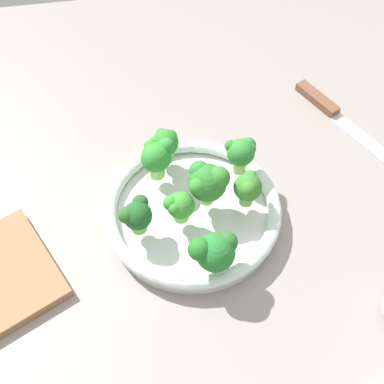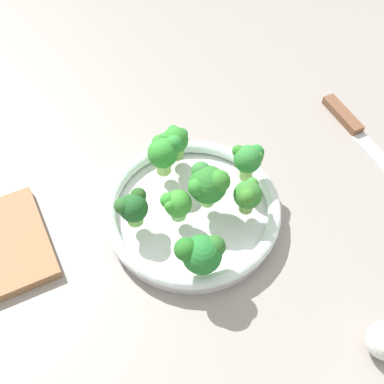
{
  "view_description": "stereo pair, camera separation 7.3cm",
  "coord_description": "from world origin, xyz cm",
  "px_view_note": "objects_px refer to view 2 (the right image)",
  "views": [
    {
      "loc": [
        -11.02,
        -41.07,
        65.11
      ],
      "look_at": [
        -3.79,
        2.11,
        6.72
      ],
      "focal_mm": 47.13,
      "sensor_mm": 36.0,
      "label": 1
    },
    {
      "loc": [
        -3.76,
        -41.67,
        65.11
      ],
      "look_at": [
        -3.79,
        2.11,
        6.72
      ],
      "focal_mm": 47.13,
      "sensor_mm": 36.0,
      "label": 2
    }
  ],
  "objects_px": {
    "broccoli_floret_4": "(208,184)",
    "knife": "(359,133)",
    "broccoli_floret_0": "(176,205)",
    "broccoli_floret_5": "(249,159)",
    "broccoli_floret_7": "(201,253)",
    "broccoli_floret_2": "(248,196)",
    "broccoli_floret_6": "(175,140)",
    "broccoli_floret_3": "(133,207)",
    "broccoli_floret_1": "(164,153)",
    "bowl": "(192,211)"
  },
  "relations": [
    {
      "from": "broccoli_floret_3",
      "to": "bowl",
      "type": "bearing_deg",
      "value": 18.66
    },
    {
      "from": "broccoli_floret_0",
      "to": "knife",
      "type": "distance_m",
      "value": 0.38
    },
    {
      "from": "broccoli_floret_0",
      "to": "knife",
      "type": "height_order",
      "value": "broccoli_floret_0"
    },
    {
      "from": "broccoli_floret_5",
      "to": "broccoli_floret_7",
      "type": "height_order",
      "value": "same"
    },
    {
      "from": "broccoli_floret_5",
      "to": "broccoli_floret_7",
      "type": "relative_size",
      "value": 0.92
    },
    {
      "from": "broccoli_floret_4",
      "to": "broccoli_floret_7",
      "type": "distance_m",
      "value": 0.11
    },
    {
      "from": "broccoli_floret_2",
      "to": "broccoli_floret_7",
      "type": "height_order",
      "value": "broccoli_floret_7"
    },
    {
      "from": "broccoli_floret_4",
      "to": "broccoli_floret_5",
      "type": "distance_m",
      "value": 0.08
    },
    {
      "from": "broccoli_floret_0",
      "to": "broccoli_floret_3",
      "type": "distance_m",
      "value": 0.06
    },
    {
      "from": "broccoli_floret_2",
      "to": "broccoli_floret_3",
      "type": "xyz_separation_m",
      "value": [
        -0.16,
        -0.02,
        -0.0
      ]
    },
    {
      "from": "broccoli_floret_7",
      "to": "knife",
      "type": "xyz_separation_m",
      "value": [
        0.28,
        0.28,
        -0.07
      ]
    },
    {
      "from": "broccoli_floret_6",
      "to": "knife",
      "type": "distance_m",
      "value": 0.34
    },
    {
      "from": "broccoli_floret_1",
      "to": "broccoli_floret_4",
      "type": "distance_m",
      "value": 0.09
    },
    {
      "from": "broccoli_floret_3",
      "to": "knife",
      "type": "distance_m",
      "value": 0.43
    },
    {
      "from": "bowl",
      "to": "broccoli_floret_3",
      "type": "relative_size",
      "value": 5.07
    },
    {
      "from": "broccoli_floret_2",
      "to": "broccoli_floret_6",
      "type": "height_order",
      "value": "broccoli_floret_2"
    },
    {
      "from": "broccoli_floret_6",
      "to": "broccoli_floret_7",
      "type": "distance_m",
      "value": 0.21
    },
    {
      "from": "bowl",
      "to": "broccoli_floret_0",
      "type": "distance_m",
      "value": 0.06
    },
    {
      "from": "broccoli_floret_7",
      "to": "bowl",
      "type": "bearing_deg",
      "value": 96.27
    },
    {
      "from": "broccoli_floret_0",
      "to": "broccoli_floret_1",
      "type": "bearing_deg",
      "value": 102.13
    },
    {
      "from": "broccoli_floret_1",
      "to": "broccoli_floret_6",
      "type": "distance_m",
      "value": 0.04
    },
    {
      "from": "broccoli_floret_0",
      "to": "broccoli_floret_1",
      "type": "height_order",
      "value": "broccoli_floret_1"
    },
    {
      "from": "broccoli_floret_7",
      "to": "knife",
      "type": "relative_size",
      "value": 0.27
    },
    {
      "from": "broccoli_floret_4",
      "to": "broccoli_floret_2",
      "type": "bearing_deg",
      "value": -14.48
    },
    {
      "from": "broccoli_floret_1",
      "to": "broccoli_floret_7",
      "type": "height_order",
      "value": "broccoli_floret_1"
    },
    {
      "from": "bowl",
      "to": "broccoli_floret_1",
      "type": "bearing_deg",
      "value": 122.48
    },
    {
      "from": "broccoli_floret_2",
      "to": "broccoli_floret_7",
      "type": "distance_m",
      "value": 0.12
    },
    {
      "from": "broccoli_floret_5",
      "to": "broccoli_floret_6",
      "type": "distance_m",
      "value": 0.12
    },
    {
      "from": "bowl",
      "to": "broccoli_floret_6",
      "type": "distance_m",
      "value": 0.11
    },
    {
      "from": "broccoli_floret_3",
      "to": "broccoli_floret_6",
      "type": "height_order",
      "value": "broccoli_floret_6"
    },
    {
      "from": "broccoli_floret_4",
      "to": "knife",
      "type": "bearing_deg",
      "value": 32.67
    },
    {
      "from": "knife",
      "to": "bowl",
      "type": "bearing_deg",
      "value": -148.93
    },
    {
      "from": "broccoli_floret_2",
      "to": "broccoli_floret_3",
      "type": "distance_m",
      "value": 0.16
    },
    {
      "from": "bowl",
      "to": "broccoli_floret_6",
      "type": "bearing_deg",
      "value": 105.09
    },
    {
      "from": "broccoli_floret_3",
      "to": "broccoli_floret_6",
      "type": "bearing_deg",
      "value": 65.98
    },
    {
      "from": "broccoli_floret_1",
      "to": "broccoli_floret_3",
      "type": "height_order",
      "value": "broccoli_floret_1"
    },
    {
      "from": "broccoli_floret_3",
      "to": "broccoli_floret_4",
      "type": "bearing_deg",
      "value": 16.57
    },
    {
      "from": "broccoli_floret_3",
      "to": "broccoli_floret_4",
      "type": "distance_m",
      "value": 0.11
    },
    {
      "from": "bowl",
      "to": "broccoli_floret_0",
      "type": "bearing_deg",
      "value": -135.09
    },
    {
      "from": "broccoli_floret_1",
      "to": "broccoli_floret_5",
      "type": "xyz_separation_m",
      "value": [
        0.13,
        -0.01,
        -0.0
      ]
    },
    {
      "from": "broccoli_floret_2",
      "to": "broccoli_floret_6",
      "type": "relative_size",
      "value": 1.06
    },
    {
      "from": "bowl",
      "to": "broccoli_floret_6",
      "type": "relative_size",
      "value": 4.81
    },
    {
      "from": "bowl",
      "to": "broccoli_floret_3",
      "type": "distance_m",
      "value": 0.1
    },
    {
      "from": "broccoli_floret_3",
      "to": "broccoli_floret_7",
      "type": "xyz_separation_m",
      "value": [
        0.09,
        -0.08,
        0.0
      ]
    },
    {
      "from": "broccoli_floret_4",
      "to": "broccoli_floret_7",
      "type": "bearing_deg",
      "value": -96.14
    },
    {
      "from": "bowl",
      "to": "broccoli_floret_4",
      "type": "xyz_separation_m",
      "value": [
        0.02,
        0.0,
        0.06
      ]
    },
    {
      "from": "broccoli_floret_3",
      "to": "broccoli_floret_4",
      "type": "xyz_separation_m",
      "value": [
        0.11,
        0.03,
        0.01
      ]
    },
    {
      "from": "broccoli_floret_1",
      "to": "broccoli_floret_6",
      "type": "bearing_deg",
      "value": 64.48
    },
    {
      "from": "broccoli_floret_7",
      "to": "broccoli_floret_6",
      "type": "bearing_deg",
      "value": 100.59
    },
    {
      "from": "broccoli_floret_5",
      "to": "knife",
      "type": "distance_m",
      "value": 0.25
    }
  ]
}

